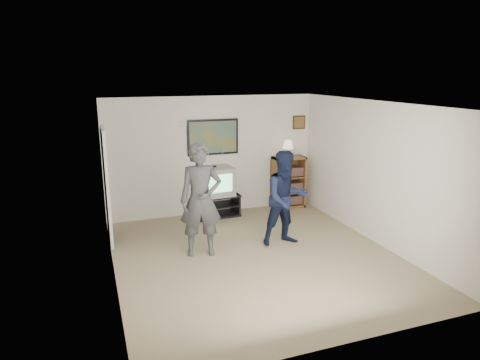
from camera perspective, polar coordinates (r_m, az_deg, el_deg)
room_shell at (r=7.08m, az=1.26°, el=0.13°), size 4.51×5.00×2.51m
media_stand at (r=9.07m, az=-3.15°, el=-3.39°), size 0.97×0.58×0.47m
crt_television at (r=8.92m, az=-3.31°, el=-0.14°), size 0.73×0.63×0.60m
bookshelf at (r=9.62m, az=6.45°, el=-0.30°), size 0.70×0.40×1.15m
table_lamp at (r=9.43m, az=6.38°, el=4.18°), size 0.24×0.24×0.38m
person_tall at (r=7.02m, az=-5.25°, el=-2.68°), size 0.76×0.57×1.88m
person_short at (r=7.48m, az=6.15°, el=-2.44°), size 0.82×0.64×1.68m
controller_left at (r=7.14m, az=-5.28°, el=0.36°), size 0.06×0.14×0.04m
controller_right at (r=7.59m, az=5.17°, el=-0.14°), size 0.08×0.12×0.03m
poster at (r=8.98m, az=-3.62°, el=5.72°), size 1.10×0.03×0.75m
air_vent at (r=8.81m, az=-7.12°, el=7.45°), size 0.28×0.02×0.14m
small_picture at (r=9.70m, az=7.87°, el=7.62°), size 0.30×0.03×0.30m
doorway at (r=7.91m, az=-17.44°, el=-0.89°), size 0.03×0.85×2.00m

